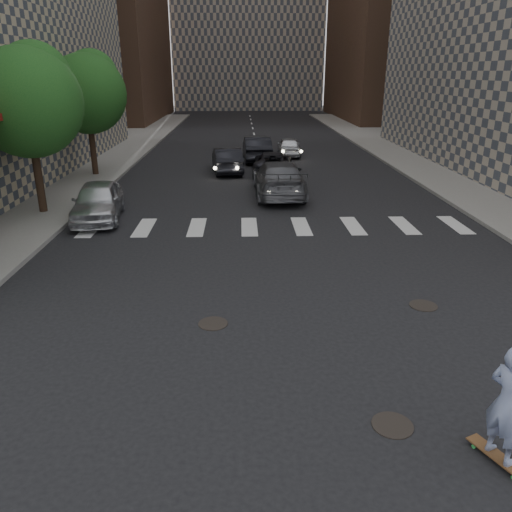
{
  "coord_description": "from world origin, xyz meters",
  "views": [
    {
      "loc": [
        -1.31,
        -9.29,
        5.6
      ],
      "look_at": [
        -0.95,
        2.28,
        1.3
      ],
      "focal_mm": 35.0,
      "sensor_mm": 36.0,
      "label": 1
    }
  ],
  "objects_px": {
    "skateboarder": "(509,404)",
    "tree_b": "(29,97)",
    "traffic_car_a": "(227,160)",
    "traffic_car_c": "(273,163)",
    "silver_sedan": "(98,201)",
    "traffic_car_d": "(289,146)",
    "traffic_car_b": "(279,178)",
    "traffic_car_e": "(257,149)",
    "tree_c": "(88,90)"
  },
  "relations": [
    {
      "from": "skateboarder",
      "to": "tree_b",
      "type": "bearing_deg",
      "value": 105.37
    },
    {
      "from": "traffic_car_a",
      "to": "traffic_car_c",
      "type": "bearing_deg",
      "value": 159.44
    },
    {
      "from": "traffic_car_a",
      "to": "tree_b",
      "type": "bearing_deg",
      "value": 43.55
    },
    {
      "from": "skateboarder",
      "to": "traffic_car_c",
      "type": "relative_size",
      "value": 0.43
    },
    {
      "from": "silver_sedan",
      "to": "traffic_car_d",
      "type": "distance_m",
      "value": 18.06
    },
    {
      "from": "traffic_car_b",
      "to": "traffic_car_c",
      "type": "distance_m",
      "value": 5.29
    },
    {
      "from": "traffic_car_a",
      "to": "traffic_car_b",
      "type": "relative_size",
      "value": 0.77
    },
    {
      "from": "tree_b",
      "to": "traffic_car_b",
      "type": "xyz_separation_m",
      "value": [
        9.95,
        2.92,
        -3.82
      ]
    },
    {
      "from": "tree_b",
      "to": "traffic_car_e",
      "type": "xyz_separation_m",
      "value": [
        9.23,
        12.86,
        -3.85
      ]
    },
    {
      "from": "tree_c",
      "to": "traffic_car_b",
      "type": "relative_size",
      "value": 1.16
    },
    {
      "from": "tree_c",
      "to": "silver_sedan",
      "type": "distance_m",
      "value": 10.03
    },
    {
      "from": "skateboarder",
      "to": "tree_c",
      "type": "bearing_deg",
      "value": 93.82
    },
    {
      "from": "tree_b",
      "to": "tree_c",
      "type": "height_order",
      "value": "same"
    },
    {
      "from": "traffic_car_e",
      "to": "traffic_car_a",
      "type": "bearing_deg",
      "value": 62.54
    },
    {
      "from": "silver_sedan",
      "to": "traffic_car_a",
      "type": "distance_m",
      "value": 10.93
    },
    {
      "from": "tree_b",
      "to": "traffic_car_b",
      "type": "relative_size",
      "value": 1.16
    },
    {
      "from": "traffic_car_a",
      "to": "traffic_car_d",
      "type": "relative_size",
      "value": 1.11
    },
    {
      "from": "traffic_car_d",
      "to": "traffic_car_a",
      "type": "bearing_deg",
      "value": 57.91
    },
    {
      "from": "traffic_car_a",
      "to": "traffic_car_e",
      "type": "xyz_separation_m",
      "value": [
        1.87,
        4.0,
        0.08
      ]
    },
    {
      "from": "skateboarder",
      "to": "traffic_car_e",
      "type": "distance_m",
      "value": 27.5
    },
    {
      "from": "tree_c",
      "to": "traffic_car_b",
      "type": "distance_m",
      "value": 11.81
    },
    {
      "from": "tree_c",
      "to": "traffic_car_e",
      "type": "relative_size",
      "value": 1.37
    },
    {
      "from": "tree_c",
      "to": "traffic_car_e",
      "type": "distance_m",
      "value": 11.12
    },
    {
      "from": "silver_sedan",
      "to": "traffic_car_b",
      "type": "height_order",
      "value": "traffic_car_b"
    },
    {
      "from": "tree_b",
      "to": "silver_sedan",
      "type": "xyz_separation_m",
      "value": [
        2.45,
        -0.91,
        -3.9
      ]
    },
    {
      "from": "tree_c",
      "to": "traffic_car_c",
      "type": "relative_size",
      "value": 1.41
    },
    {
      "from": "traffic_car_a",
      "to": "traffic_car_d",
      "type": "bearing_deg",
      "value": -132.34
    },
    {
      "from": "traffic_car_a",
      "to": "traffic_car_d",
      "type": "xyz_separation_m",
      "value": [
        4.18,
        5.84,
        -0.05
      ]
    },
    {
      "from": "tree_c",
      "to": "traffic_car_d",
      "type": "relative_size",
      "value": 1.69
    },
    {
      "from": "traffic_car_d",
      "to": "silver_sedan",
      "type": "bearing_deg",
      "value": 63.3
    },
    {
      "from": "tree_b",
      "to": "traffic_car_a",
      "type": "height_order",
      "value": "tree_b"
    },
    {
      "from": "tree_b",
      "to": "tree_c",
      "type": "bearing_deg",
      "value": 90.0
    },
    {
      "from": "traffic_car_e",
      "to": "traffic_car_d",
      "type": "bearing_deg",
      "value": -143.9
    },
    {
      "from": "tree_b",
      "to": "tree_c",
      "type": "xyz_separation_m",
      "value": [
        0.0,
        8.0,
        0.0
      ]
    },
    {
      "from": "tree_b",
      "to": "traffic_car_b",
      "type": "height_order",
      "value": "tree_b"
    },
    {
      "from": "tree_c",
      "to": "traffic_car_d",
      "type": "distance_m",
      "value": 13.93
    },
    {
      "from": "skateboarder",
      "to": "traffic_car_c",
      "type": "xyz_separation_m",
      "value": [
        -2.02,
        22.7,
        -0.4
      ]
    },
    {
      "from": "silver_sedan",
      "to": "traffic_car_e",
      "type": "height_order",
      "value": "traffic_car_e"
    },
    {
      "from": "skateboarder",
      "to": "silver_sedan",
      "type": "relative_size",
      "value": 0.46
    },
    {
      "from": "traffic_car_b",
      "to": "traffic_car_e",
      "type": "height_order",
      "value": "traffic_car_b"
    },
    {
      "from": "traffic_car_b",
      "to": "traffic_car_d",
      "type": "height_order",
      "value": "traffic_car_b"
    },
    {
      "from": "tree_c",
      "to": "traffic_car_c",
      "type": "height_order",
      "value": "tree_c"
    },
    {
      "from": "traffic_car_e",
      "to": "traffic_car_c",
      "type": "bearing_deg",
      "value": 97.06
    },
    {
      "from": "silver_sedan",
      "to": "traffic_car_e",
      "type": "bearing_deg",
      "value": 56.89
    },
    {
      "from": "traffic_car_a",
      "to": "traffic_car_c",
      "type": "xyz_separation_m",
      "value": [
        2.65,
        -0.65,
        -0.07
      ]
    },
    {
      "from": "traffic_car_a",
      "to": "traffic_car_e",
      "type": "height_order",
      "value": "traffic_car_e"
    },
    {
      "from": "skateboarder",
      "to": "traffic_car_c",
      "type": "bearing_deg",
      "value": 70.77
    },
    {
      "from": "traffic_car_a",
      "to": "traffic_car_e",
      "type": "bearing_deg",
      "value": -121.78
    },
    {
      "from": "traffic_car_d",
      "to": "traffic_car_e",
      "type": "xyz_separation_m",
      "value": [
        -2.31,
        -1.84,
        0.13
      ]
    },
    {
      "from": "traffic_car_c",
      "to": "traffic_car_d",
      "type": "relative_size",
      "value": 1.2
    }
  ]
}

